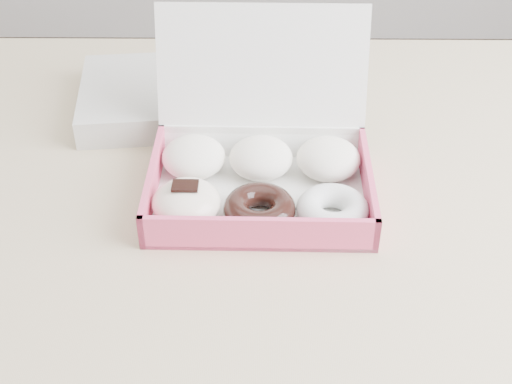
{
  "coord_description": "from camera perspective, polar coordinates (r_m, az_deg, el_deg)",
  "views": [
    {
      "loc": [
        0.05,
        -0.84,
        1.34
      ],
      "look_at": [
        0.05,
        -0.12,
        0.78
      ],
      "focal_mm": 50.0,
      "sensor_mm": 36.0,
      "label": 1
    }
  ],
  "objects": [
    {
      "name": "table",
      "position": [
        1.07,
        -2.42,
        -0.92
      ],
      "size": [
        1.2,
        0.8,
        0.75
      ],
      "color": "tan",
      "rests_on": "ground"
    },
    {
      "name": "donut_box",
      "position": [
        0.95,
        0.18,
        1.79
      ],
      "size": [
        0.29,
        0.27,
        0.21
      ],
      "rotation": [
        0.0,
        0.0,
        -0.01
      ],
      "color": "white",
      "rests_on": "table"
    },
    {
      "name": "newspapers",
      "position": [
        1.15,
        -6.94,
        7.67
      ],
      "size": [
        0.3,
        0.25,
        0.04
      ],
      "primitive_type": "cube",
      "rotation": [
        0.0,
        0.0,
        0.11
      ],
      "color": "silver",
      "rests_on": "table"
    }
  ]
}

